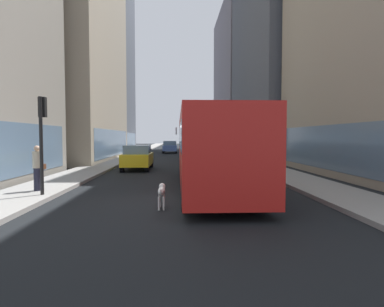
% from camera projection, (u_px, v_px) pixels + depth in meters
% --- Properties ---
extents(ground_plane, '(120.00, 120.00, 0.00)m').
position_uv_depth(ground_plane, '(179.00, 152.00, 45.43)').
color(ground_plane, black).
extents(sidewalk_left, '(2.40, 110.00, 0.15)m').
position_uv_depth(sidewalk_left, '(138.00, 152.00, 45.17)').
color(sidewalk_left, gray).
rests_on(sidewalk_left, ground).
extents(sidewalk_right, '(2.40, 110.00, 0.15)m').
position_uv_depth(sidewalk_right, '(219.00, 152.00, 45.68)').
color(sidewalk_right, gray).
rests_on(sidewalk_right, ground).
extents(building_left_far, '(8.05, 19.67, 34.04)m').
position_uv_depth(building_left_far, '(100.00, 39.00, 49.19)').
color(building_left_far, '#4C515B').
rests_on(building_left_far, ground).
extents(building_right_mid, '(9.66, 17.59, 26.47)m').
position_uv_depth(building_right_mid, '(291.00, 33.00, 34.40)').
color(building_right_mid, '#4C515B').
rests_on(building_right_mid, ground).
extents(building_right_far, '(9.63, 20.77, 23.64)m').
position_uv_depth(building_right_far, '(249.00, 80.00, 54.86)').
color(building_right_far, slate).
rests_on(building_right_far, ground).
extents(transit_bus, '(2.78, 11.53, 3.05)m').
position_uv_depth(transit_bus, '(210.00, 146.00, 13.62)').
color(transit_bus, red).
rests_on(transit_bus, ground).
extents(car_grey_wagon, '(1.80, 4.15, 1.62)m').
position_uv_depth(car_grey_wagon, '(192.00, 151.00, 31.73)').
color(car_grey_wagon, slate).
rests_on(car_grey_wagon, ground).
extents(car_yellow_taxi, '(1.75, 4.01, 1.62)m').
position_uv_depth(car_yellow_taxi, '(138.00, 157.00, 21.29)').
color(car_yellow_taxi, yellow).
rests_on(car_yellow_taxi, ground).
extents(car_blue_hatchback, '(1.84, 4.15, 1.62)m').
position_uv_depth(car_blue_hatchback, '(170.00, 147.00, 43.51)').
color(car_blue_hatchback, '#4C6BB7').
rests_on(car_blue_hatchback, ground).
extents(car_black_suv, '(1.84, 4.39, 1.62)m').
position_uv_depth(car_black_suv, '(220.00, 156.00, 22.55)').
color(car_black_suv, black).
rests_on(car_black_suv, ground).
extents(car_red_coupe, '(1.78, 4.02, 1.62)m').
position_uv_depth(car_red_coupe, '(194.00, 153.00, 27.32)').
color(car_red_coupe, red).
rests_on(car_red_coupe, ground).
extents(dalmatian_dog, '(0.22, 0.96, 0.72)m').
position_uv_depth(dalmatian_dog, '(162.00, 191.00, 9.80)').
color(dalmatian_dog, white).
rests_on(dalmatian_dog, ground).
extents(pedestrian_with_handbag, '(0.45, 0.34, 1.69)m').
position_uv_depth(pedestrian_with_handbag, '(38.00, 168.00, 12.13)').
color(pedestrian_with_handbag, '#1E1E2D').
rests_on(pedestrian_with_handbag, sidewalk_left).
extents(traffic_light_near, '(0.24, 0.41, 3.40)m').
position_uv_depth(traffic_light_near, '(42.00, 129.00, 11.27)').
color(traffic_light_near, black).
rests_on(traffic_light_near, sidewalk_left).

